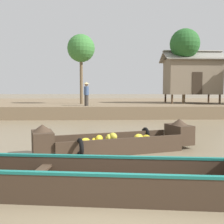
{
  "coord_description": "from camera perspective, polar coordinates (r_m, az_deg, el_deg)",
  "views": [
    {
      "loc": [
        -0.24,
        -4.39,
        1.9
      ],
      "look_at": [
        0.14,
        5.87,
        1.09
      ],
      "focal_mm": 43.05,
      "sensor_mm": 36.0,
      "label": 1
    }
  ],
  "objects": [
    {
      "name": "ground_plane",
      "position": [
        14.52,
        -1.15,
        -3.03
      ],
      "size": [
        300.0,
        300.0,
        0.0
      ],
      "primitive_type": "plane",
      "color": "#7A6B51"
    },
    {
      "name": "riverbank_strip",
      "position": [
        27.54,
        -1.62,
        1.43
      ],
      "size": [
        160.0,
        20.0,
        0.86
      ],
      "primitive_type": "cube",
      "color": "#756047",
      "rests_on": "ground"
    },
    {
      "name": "palm_tree_mid",
      "position": [
        22.05,
        -6.59,
        13.17
      ],
      "size": [
        2.18,
        2.18,
        5.52
      ],
      "color": "brown",
      "rests_on": "riverbank_strip"
    },
    {
      "name": "stilt_house_mid_left",
      "position": [
        24.0,
        16.6,
        7.35
      ],
      "size": [
        5.03,
        3.18,
        4.45
      ],
      "color": "#4C3826",
      "rests_on": "riverbank_strip"
    },
    {
      "name": "banana_boat",
      "position": [
        8.45,
        0.87,
        -6.24
      ],
      "size": [
        5.16,
        2.62,
        0.95
      ],
      "color": "#3D2D21",
      "rests_on": "ground"
    },
    {
      "name": "vendor_person",
      "position": [
        18.79,
        -5.46,
        4.13
      ],
      "size": [
        0.44,
        0.44,
        1.66
      ],
      "color": "#332D28",
      "rests_on": "riverbank_strip"
    },
    {
      "name": "palm_tree_near",
      "position": [
        23.29,
        15.2,
        13.71
      ],
      "size": [
        2.42,
        2.42,
        6.09
      ],
      "color": "brown",
      "rests_on": "riverbank_strip"
    },
    {
      "name": "viewer_boat",
      "position": [
        5.16,
        -3.63,
        -13.97
      ],
      "size": [
        6.58,
        1.91,
        0.83
      ],
      "color": "#3D2D21",
      "rests_on": "ground"
    }
  ]
}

